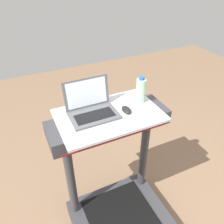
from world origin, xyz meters
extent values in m
cylinder|color=#38383D|center=(-0.34, 0.70, 0.56)|extent=(0.07, 0.07, 0.81)
cylinder|color=#38383D|center=(0.34, 0.70, 0.56)|extent=(0.07, 0.07, 0.81)
cube|color=#38383D|center=(0.00, 0.70, 1.02)|extent=(0.90, 0.28, 0.11)
cube|color=#0C3F19|center=(0.00, 0.56, 1.02)|extent=(0.24, 0.01, 0.06)
cube|color=maroon|center=(0.00, 0.56, 0.97)|extent=(0.81, 0.00, 0.02)
cube|color=silver|center=(0.00, 0.70, 1.08)|extent=(0.74, 0.47, 0.02)
cube|color=#515459|center=(-0.11, 0.72, 1.10)|extent=(0.33, 0.22, 0.02)
cube|color=black|center=(-0.11, 0.70, 1.11)|extent=(0.27, 0.12, 0.00)
cube|color=#515459|center=(-0.11, 0.84, 1.22)|extent=(0.33, 0.04, 0.22)
cube|color=white|center=(-0.11, 0.84, 1.22)|extent=(0.29, 0.03, 0.19)
ellipsoid|color=black|center=(0.13, 0.67, 1.11)|extent=(0.06, 0.10, 0.03)
cylinder|color=#9EDBB2|center=(0.28, 0.75, 1.19)|extent=(0.07, 0.07, 0.19)
cylinder|color=#2659A5|center=(0.28, 0.75, 1.29)|extent=(0.04, 0.04, 0.02)
camera|label=1|loc=(-0.54, -0.51, 2.05)|focal=36.66mm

